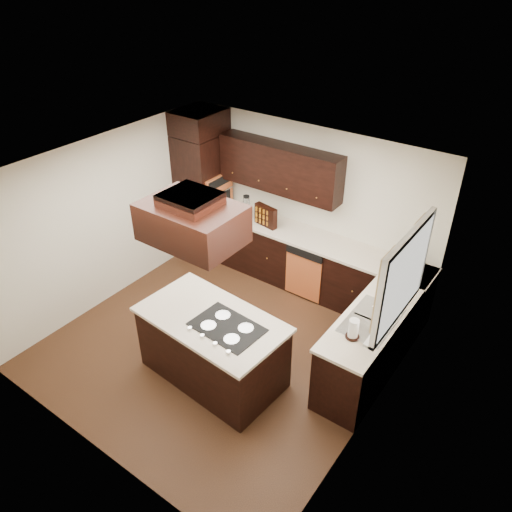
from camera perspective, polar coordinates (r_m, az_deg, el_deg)
name	(u,v)px	position (r m, az deg, el deg)	size (l,w,h in m)	color
floor	(225,344)	(6.96, -3.62, -10.00)	(4.20, 4.20, 0.02)	brown
ceiling	(217,173)	(5.57, -4.51, 9.45)	(4.20, 4.20, 0.02)	silver
wall_back	(309,205)	(7.68, 6.03, 5.80)	(4.20, 0.02, 2.50)	silver
wall_front	(80,369)	(5.11, -19.46, -12.07)	(4.20, 0.02, 2.50)	silver
wall_left	(108,220)	(7.53, -16.59, 3.95)	(0.02, 4.20, 2.50)	silver
wall_right	(380,335)	(5.34, 14.03, -8.75)	(0.02, 4.20, 2.50)	silver
oven_column	(204,196)	(8.40, -6.01, 6.83)	(0.65, 0.75, 2.12)	black
wall_oven_face	(220,198)	(8.17, -4.17, 6.60)	(0.05, 0.62, 0.78)	#D26331
base_cabinets_back	(297,259)	(7.83, 4.76, -0.39)	(2.93, 0.60, 0.88)	black
base_cabinets_right	(378,335)	(6.59, 13.81, -8.76)	(0.60, 2.40, 0.88)	black
countertop_back	(298,234)	(7.58, 4.85, 2.48)	(2.93, 0.63, 0.04)	beige
countertop_right	(382,306)	(6.30, 14.23, -5.56)	(0.63, 2.40, 0.04)	beige
upper_cabinets	(279,168)	(7.51, 2.70, 10.01)	(2.00, 0.34, 0.72)	black
dishwasher_front	(304,277)	(7.52, 5.45, -2.37)	(0.60, 0.05, 0.72)	#D26331
window_frame	(403,277)	(5.53, 16.49, -2.30)	(0.06, 1.32, 1.12)	silver
window_pane	(406,278)	(5.52, 16.76, -2.40)	(0.00, 1.20, 1.00)	white
curtain_left	(383,290)	(5.18, 14.26, -3.81)	(0.02, 0.34, 0.90)	beige
curtain_right	(413,254)	(5.86, 17.54, 0.22)	(0.02, 0.34, 0.90)	beige
sink_rim	(371,320)	(6.02, 13.05, -7.14)	(0.52, 0.84, 0.01)	silver
island	(213,348)	(6.24, -4.95, -10.47)	(1.71, 0.93, 0.88)	black
island_top	(211,319)	(5.94, -5.16, -7.22)	(1.77, 1.00, 0.04)	beige
cooktop	(227,327)	(5.78, -3.32, -8.10)	(0.81, 0.54, 0.01)	black
range_hood	(192,223)	(5.30, -7.31, 3.76)	(1.05, 0.72, 0.42)	black
hood_duct	(190,199)	(5.17, -7.53, 6.43)	(0.55, 0.50, 0.13)	black
blender_base	(247,215)	(7.96, -1.09, 4.74)	(0.15, 0.15, 0.10)	silver
blender_pitcher	(246,205)	(7.88, -1.10, 5.89)	(0.13, 0.13, 0.26)	silver
spice_rack	(266,216)	(7.68, 1.13, 4.61)	(0.40, 0.10, 0.33)	black
mixing_bowl	(228,207)	(8.25, -3.19, 5.61)	(0.26, 0.26, 0.06)	silver
soap_bottle	(391,289)	(6.41, 15.22, -3.70)	(0.09, 0.09, 0.19)	silver
paper_towel	(353,329)	(5.67, 11.06, -8.19)	(0.11, 0.11, 0.25)	silver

